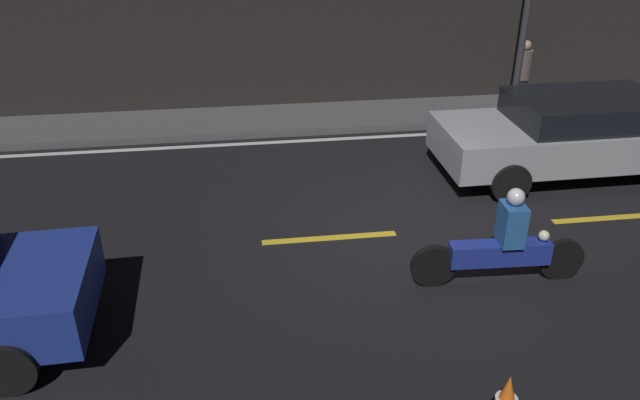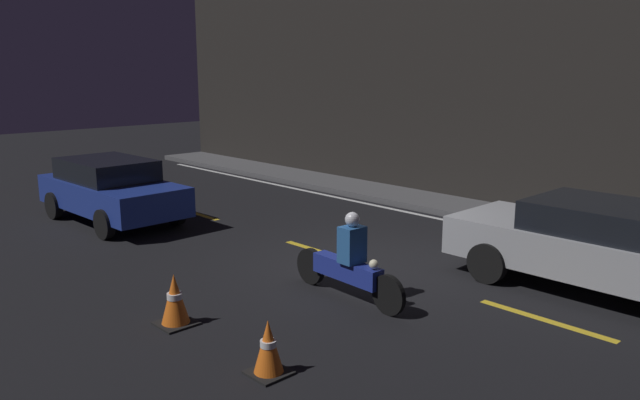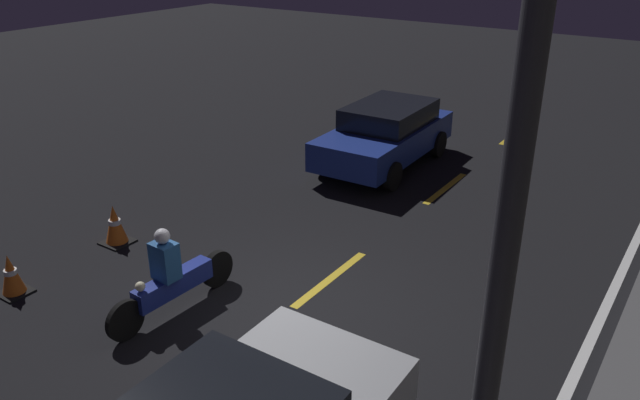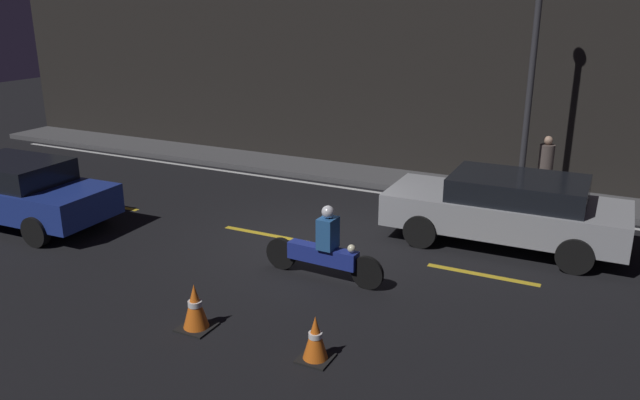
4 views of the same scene
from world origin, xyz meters
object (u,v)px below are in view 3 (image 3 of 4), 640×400
object	(u,v)px
traffic_cone_near	(115,225)
street_lamp	(494,329)
traffic_cone_mid	(11,275)
motorcycle	(172,278)
sedan_blue	(386,133)

from	to	relation	value
traffic_cone_near	street_lamp	world-z (taller)	street_lamp
traffic_cone_mid	street_lamp	world-z (taller)	street_lamp
motorcycle	traffic_cone_mid	world-z (taller)	motorcycle
sedan_blue	traffic_cone_mid	xyz separation A→B (m)	(8.12, -1.98, -0.44)
motorcycle	traffic_cone_near	xyz separation A→B (m)	(-0.92, -2.42, -0.20)
street_lamp	traffic_cone_near	bearing A→B (deg)	-113.49
sedan_blue	street_lamp	distance (m)	11.35
sedan_blue	traffic_cone_mid	distance (m)	8.37
motorcycle	traffic_cone_mid	bearing A→B (deg)	-63.43
motorcycle	street_lamp	bearing A→B (deg)	68.10
motorcycle	street_lamp	xyz separation A→B (m)	(2.43, 5.30, 2.69)
motorcycle	street_lamp	distance (m)	6.42
sedan_blue	traffic_cone_mid	world-z (taller)	sedan_blue
traffic_cone_near	traffic_cone_mid	size ratio (longest dim) A/B	1.09
sedan_blue	traffic_cone_near	xyz separation A→B (m)	(6.14, -2.02, -0.41)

